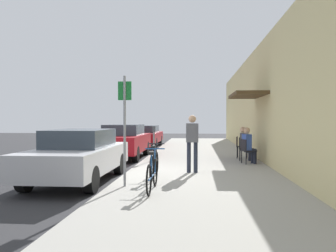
{
  "coord_description": "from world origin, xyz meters",
  "views": [
    {
      "loc": [
        2.09,
        -9.85,
        1.7
      ],
      "look_at": [
        0.73,
        6.02,
        1.38
      ],
      "focal_mm": 35.96,
      "sensor_mm": 36.0,
      "label": 1
    }
  ],
  "objects_px": {
    "parked_car_2": "(145,136)",
    "seated_patron_0": "(248,144)",
    "cafe_chair_2": "(240,146)",
    "pedestrian_standing": "(192,139)",
    "street_sign": "(125,122)",
    "parking_meter": "(154,140)",
    "bicycle_0": "(152,175)",
    "bicycle_1": "(154,165)",
    "cafe_chair_1": "(243,147)",
    "parked_car_0": "(79,155)",
    "cafe_chair_0": "(247,150)",
    "parked_car_1": "(124,141)",
    "seated_patron_1": "(244,142)"
  },
  "relations": [
    {
      "from": "cafe_chair_0",
      "to": "seated_patron_0",
      "type": "xyz_separation_m",
      "value": [
        0.06,
        0.02,
        0.19
      ]
    },
    {
      "from": "parked_car_0",
      "to": "cafe_chair_0",
      "type": "distance_m",
      "value": 5.91
    },
    {
      "from": "seated_patron_1",
      "to": "cafe_chair_2",
      "type": "relative_size",
      "value": 1.48
    },
    {
      "from": "seated_patron_0",
      "to": "parked_car_1",
      "type": "bearing_deg",
      "value": 154.93
    },
    {
      "from": "street_sign",
      "to": "cafe_chair_0",
      "type": "xyz_separation_m",
      "value": [
        3.46,
        4.29,
        -1.02
      ]
    },
    {
      "from": "parked_car_0",
      "to": "cafe_chair_1",
      "type": "relative_size",
      "value": 5.06
    },
    {
      "from": "seated_patron_1",
      "to": "parked_car_1",
      "type": "bearing_deg",
      "value": 164.59
    },
    {
      "from": "bicycle_1",
      "to": "cafe_chair_0",
      "type": "distance_m",
      "value": 4.29
    },
    {
      "from": "cafe_chair_0",
      "to": "parked_car_2",
      "type": "bearing_deg",
      "value": 120.43
    },
    {
      "from": "bicycle_0",
      "to": "bicycle_1",
      "type": "xyz_separation_m",
      "value": [
        -0.16,
        1.6,
        0.0
      ]
    },
    {
      "from": "parked_car_0",
      "to": "bicycle_1",
      "type": "xyz_separation_m",
      "value": [
        2.06,
        0.06,
        -0.26
      ]
    },
    {
      "from": "parked_car_1",
      "to": "bicycle_1",
      "type": "xyz_separation_m",
      "value": [
        2.06,
        -5.53,
        -0.28
      ]
    },
    {
      "from": "bicycle_0",
      "to": "seated_patron_1",
      "type": "distance_m",
      "value": 6.4
    },
    {
      "from": "parked_car_1",
      "to": "cafe_chair_0",
      "type": "relative_size",
      "value": 5.06
    },
    {
      "from": "parked_car_2",
      "to": "seated_patron_1",
      "type": "xyz_separation_m",
      "value": [
        5.02,
        -7.46,
        0.12
      ]
    },
    {
      "from": "cafe_chair_2",
      "to": "pedestrian_standing",
      "type": "bearing_deg",
      "value": -115.62
    },
    {
      "from": "parked_car_2",
      "to": "cafe_chair_0",
      "type": "bearing_deg",
      "value": -59.57
    },
    {
      "from": "cafe_chair_2",
      "to": "parking_meter",
      "type": "bearing_deg",
      "value": -162.2
    },
    {
      "from": "parked_car_2",
      "to": "seated_patron_1",
      "type": "height_order",
      "value": "seated_patron_1"
    },
    {
      "from": "parked_car_0",
      "to": "seated_patron_1",
      "type": "distance_m",
      "value": 6.54
    },
    {
      "from": "parked_car_2",
      "to": "pedestrian_standing",
      "type": "xyz_separation_m",
      "value": [
        3.06,
        -10.6,
        0.43
      ]
    },
    {
      "from": "bicycle_0",
      "to": "bicycle_1",
      "type": "distance_m",
      "value": 1.61
    },
    {
      "from": "seated_patron_0",
      "to": "pedestrian_standing",
      "type": "relative_size",
      "value": 0.76
    },
    {
      "from": "parking_meter",
      "to": "seated_patron_1",
      "type": "relative_size",
      "value": 1.02
    },
    {
      "from": "bicycle_1",
      "to": "seated_patron_1",
      "type": "height_order",
      "value": "seated_patron_1"
    },
    {
      "from": "seated_patron_0",
      "to": "cafe_chair_1",
      "type": "height_order",
      "value": "seated_patron_0"
    },
    {
      "from": "cafe_chair_1",
      "to": "parking_meter",
      "type": "bearing_deg",
      "value": -175.19
    },
    {
      "from": "bicycle_0",
      "to": "seated_patron_0",
      "type": "height_order",
      "value": "seated_patron_0"
    },
    {
      "from": "parked_car_0",
      "to": "cafe_chair_1",
      "type": "distance_m",
      "value": 6.5
    },
    {
      "from": "cafe_chair_0",
      "to": "seated_patron_0",
      "type": "relative_size",
      "value": 0.67
    },
    {
      "from": "parking_meter",
      "to": "bicycle_0",
      "type": "relative_size",
      "value": 0.77
    },
    {
      "from": "parking_meter",
      "to": "seated_patron_0",
      "type": "distance_m",
      "value": 3.53
    },
    {
      "from": "bicycle_1",
      "to": "cafe_chair_2",
      "type": "relative_size",
      "value": 1.97
    },
    {
      "from": "cafe_chair_0",
      "to": "seated_patron_0",
      "type": "bearing_deg",
      "value": 16.77
    },
    {
      "from": "street_sign",
      "to": "seated_patron_0",
      "type": "bearing_deg",
      "value": 50.77
    },
    {
      "from": "parking_meter",
      "to": "bicycle_1",
      "type": "relative_size",
      "value": 0.77
    },
    {
      "from": "street_sign",
      "to": "bicycle_1",
      "type": "bearing_deg",
      "value": 63.76
    },
    {
      "from": "street_sign",
      "to": "cafe_chair_0",
      "type": "relative_size",
      "value": 2.99
    },
    {
      "from": "parking_meter",
      "to": "cafe_chair_0",
      "type": "bearing_deg",
      "value": -11.66
    },
    {
      "from": "parked_car_0",
      "to": "cafe_chair_2",
      "type": "height_order",
      "value": "parked_car_0"
    },
    {
      "from": "bicycle_1",
      "to": "parked_car_0",
      "type": "bearing_deg",
      "value": -178.38
    },
    {
      "from": "bicycle_0",
      "to": "cafe_chair_1",
      "type": "relative_size",
      "value": 1.97
    },
    {
      "from": "street_sign",
      "to": "pedestrian_standing",
      "type": "relative_size",
      "value": 1.53
    },
    {
      "from": "parked_car_2",
      "to": "seated_patron_0",
      "type": "distance_m",
      "value": 9.81
    },
    {
      "from": "pedestrian_standing",
      "to": "seated_patron_0",
      "type": "bearing_deg",
      "value": 48.02
    },
    {
      "from": "parked_car_2",
      "to": "pedestrian_standing",
      "type": "height_order",
      "value": "pedestrian_standing"
    },
    {
      "from": "parked_car_2",
      "to": "bicycle_0",
      "type": "xyz_separation_m",
      "value": [
        2.22,
        -13.2,
        -0.21
      ]
    },
    {
      "from": "street_sign",
      "to": "pedestrian_standing",
      "type": "xyz_separation_m",
      "value": [
        1.56,
        2.13,
        -0.52
      ]
    },
    {
      "from": "parked_car_2",
      "to": "cafe_chair_2",
      "type": "distance_m",
      "value": 8.29
    },
    {
      "from": "bicycle_0",
      "to": "cafe_chair_1",
      "type": "xyz_separation_m",
      "value": [
        2.74,
        5.75,
        0.14
      ]
    }
  ]
}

